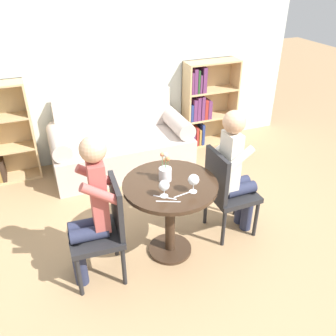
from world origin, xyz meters
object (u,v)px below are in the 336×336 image
at_px(couch, 121,145).
at_px(flower_vase, 165,172).
at_px(wine_glass_left, 164,186).
at_px(bookshelf_right, 203,105).
at_px(person_right, 236,171).
at_px(wine_glass_right, 194,180).
at_px(chair_right, 226,190).
at_px(person_left, 90,210).
at_px(chair_left, 104,227).

xyz_separation_m(couch, flower_vase, (-0.02, -1.60, 0.51)).
bearing_deg(flower_vase, wine_glass_left, -113.38).
height_order(bookshelf_right, person_right, person_right).
distance_m(bookshelf_right, wine_glass_right, 2.42).
height_order(chair_right, person_left, person_left).
height_order(couch, chair_left, couch).
bearing_deg(person_right, couch, 22.37).
relative_size(person_right, wine_glass_left, 8.87).
relative_size(chair_left, person_left, 0.69).
distance_m(wine_glass_left, wine_glass_right, 0.24).
xyz_separation_m(chair_left, person_left, (-0.09, 0.01, 0.19)).
bearing_deg(chair_right, wine_glass_left, 106.59).
relative_size(person_right, wine_glass_right, 8.02).
relative_size(couch, chair_right, 1.89).
distance_m(bookshelf_right, flower_vase, 2.28).
bearing_deg(couch, bookshelf_right, 11.66).
xyz_separation_m(couch, wine_glass_left, (-0.11, -1.82, 0.53)).
height_order(couch, flower_vase, flower_vase).
distance_m(chair_left, person_right, 1.29).
bearing_deg(chair_right, person_left, 93.79).
distance_m(bookshelf_right, person_left, 2.77).
xyz_separation_m(chair_left, flower_vase, (0.57, 0.11, 0.33)).
bearing_deg(bookshelf_right, couch, -168.34).
bearing_deg(chair_left, bookshelf_right, 140.01).
height_order(bookshelf_right, chair_left, bookshelf_right).
bearing_deg(flower_vase, person_right, 0.13).
bearing_deg(chair_right, bookshelf_right, -20.86).
xyz_separation_m(couch, person_left, (-0.68, -1.70, 0.38)).
bearing_deg(wine_glass_right, chair_right, 27.84).
relative_size(wine_glass_right, flower_vase, 0.61).
bearing_deg(chair_right, flower_vase, 89.31).
relative_size(couch, wine_glass_right, 10.72).
bearing_deg(wine_glass_left, wine_glass_right, -6.69).
xyz_separation_m(person_left, wine_glass_right, (0.80, -0.15, 0.17)).
bearing_deg(bookshelf_right, wine_glass_right, -118.65).
bearing_deg(wine_glass_left, chair_left, 166.90).
bearing_deg(wine_glass_right, chair_left, 169.00).
distance_m(couch, person_left, 1.87).
xyz_separation_m(person_left, wine_glass_left, (0.57, -0.12, 0.16)).
bearing_deg(person_right, chair_left, 94.26).
relative_size(wine_glass_left, flower_vase, 0.55).
bearing_deg(person_right, wine_glass_left, 104.90).
xyz_separation_m(couch, wine_glass_right, (0.12, -1.85, 0.55)).
distance_m(person_left, person_right, 1.36).
bearing_deg(flower_vase, chair_left, -169.30).
bearing_deg(person_left, chair_right, 97.95).
bearing_deg(chair_right, chair_left, 94.54).
distance_m(chair_right, person_left, 1.29).
xyz_separation_m(couch, person_right, (0.68, -1.60, 0.37)).
height_order(couch, chair_right, couch).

